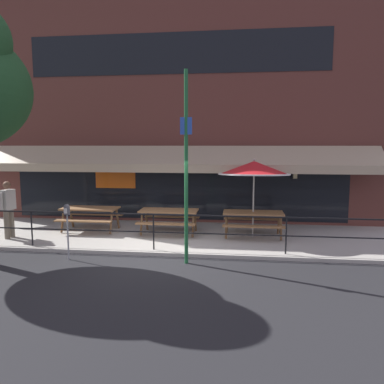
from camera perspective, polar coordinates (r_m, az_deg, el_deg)
The scene contains 11 objects.
ground_plane at distance 9.92m, azimuth -6.22°, elevation -9.71°, with size 120.00×120.00×0.00m, color #232326.
patio_deck at distance 11.80m, azimuth -3.99°, elevation -6.70°, with size 15.00×4.00×0.10m, color #ADA89E.
restaurant_building at distance 13.71m, azimuth -2.33°, elevation 12.93°, with size 15.00×1.60×8.57m.
patio_railing at distance 10.01m, azimuth -5.89°, elevation -4.84°, with size 13.84×0.04×0.97m.
picnic_table_left at distance 12.56m, azimuth -15.24°, elevation -3.02°, with size 1.80×1.42×0.76m.
picnic_table_centre at distance 11.74m, azimuth -3.54°, elevation -3.48°, with size 1.80×1.42×0.76m.
picnic_table_right at distance 11.50m, azimuth 9.29°, elevation -3.79°, with size 1.80×1.42×0.76m.
patio_umbrella_right at distance 11.33m, azimuth 9.44°, elevation 3.57°, with size 2.14×2.14×2.38m.
pedestrian_walking at distance 12.41m, azimuth -26.22°, elevation -1.99°, with size 0.30×0.61×1.71m.
parking_meter_near at distance 9.84m, azimuth -18.51°, elevation -3.31°, with size 0.15×0.16×1.42m.
street_sign_pole at distance 8.89m, azimuth -0.89°, elevation 3.86°, with size 0.28×0.09×4.61m.
Camera 1 is at (2.20, -9.24, 2.88)m, focal length 35.00 mm.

